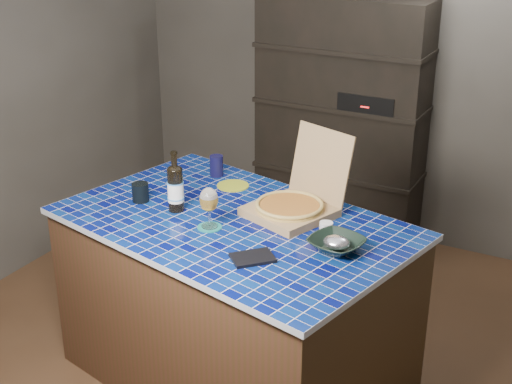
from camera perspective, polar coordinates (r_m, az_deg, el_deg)
The scene contains 14 objects.
room at distance 3.80m, azimuth -1.71°, elevation 4.43°, with size 3.50×3.50×3.50m.
shelving_unit at distance 5.22m, azimuth 6.82°, elevation 5.52°, with size 1.20×0.41×1.80m.
kitchen_island at distance 3.77m, azimuth -1.71°, elevation -8.77°, with size 1.92×1.45×0.94m.
pizza_box at distance 3.59m, azimuth 2.98°, elevation -0.97°, with size 0.50×0.55×0.41m.
mead_bottle at distance 3.63m, azimuth -6.46°, elevation 0.35°, with size 0.09×0.09×0.32m.
teal_trivet at distance 3.48m, azimuth -3.73°, elevation -2.82°, with size 0.12×0.12×0.01m, color #16756E.
wine_glass at distance 3.42m, azimuth -3.80°, elevation -0.68°, with size 0.09×0.09×0.20m.
tumbler at distance 3.79m, azimuth -9.23°, elevation -0.02°, with size 0.09×0.09×0.10m, color black.
dvd_case at distance 3.18m, azimuth -0.27°, elevation -5.29°, with size 0.13×0.19×0.01m, color black.
bowl at distance 3.27m, azimuth 6.45°, elevation -4.19°, with size 0.24×0.24×0.06m, color black.
foil_contents at distance 3.26m, azimuth 6.45°, elevation -4.03°, with size 0.12×0.10×0.06m, color silver.
white_jar at distance 3.42m, azimuth 5.63°, elevation -2.86°, with size 0.07×0.07×0.06m, color silver.
navy_cup at distance 4.08m, azimuth -3.18°, elevation 2.11°, with size 0.08×0.08×0.12m, color black.
green_trivet at distance 3.95m, azimuth -1.86°, elevation 0.51°, with size 0.18×0.18×0.01m, color #96A122.
Camera 1 is at (1.80, -3.11, 2.46)m, focal length 50.00 mm.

